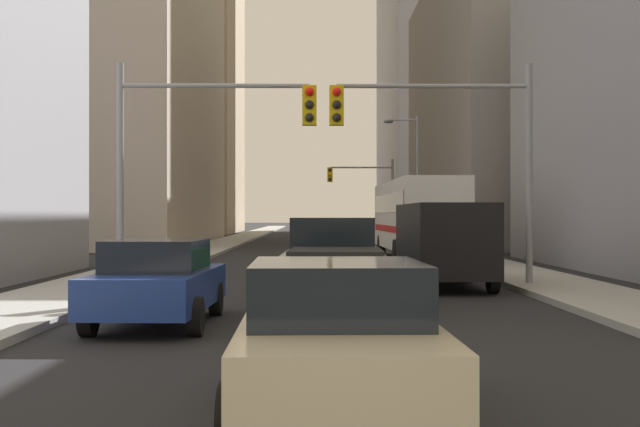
% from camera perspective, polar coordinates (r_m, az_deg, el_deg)
% --- Properties ---
extents(sidewalk_left, '(2.70, 160.00, 0.15)m').
position_cam_1_polar(sidewalk_left, '(53.10, -6.89, -2.14)').
color(sidewalk_left, '#9E9E99').
rests_on(sidewalk_left, ground).
extents(sidewalk_right, '(2.70, 160.00, 0.15)m').
position_cam_1_polar(sidewalk_right, '(53.18, 6.52, -2.14)').
color(sidewalk_right, '#9E9E99').
rests_on(sidewalk_right, ground).
extents(city_bus, '(2.71, 11.54, 3.40)m').
position_cam_1_polar(city_bus, '(34.65, 6.92, -0.16)').
color(city_bus, silver).
rests_on(city_bus, ground).
extents(pickup_truck_grey, '(2.20, 5.47, 1.90)m').
position_cam_1_polar(pickup_truck_grey, '(16.86, 0.98, -3.60)').
color(pickup_truck_grey, slate).
rests_on(pickup_truck_grey, ground).
extents(cargo_van_black, '(2.16, 5.23, 2.26)m').
position_cam_1_polar(cargo_van_black, '(21.78, 8.84, -1.87)').
color(cargo_van_black, black).
rests_on(cargo_van_black, ground).
extents(sedan_beige, '(1.95, 4.23, 1.52)m').
position_cam_1_polar(sedan_beige, '(7.70, 1.21, -8.98)').
color(sedan_beige, '#C6B793').
rests_on(sedan_beige, ground).
extents(sedan_blue, '(1.95, 4.26, 1.52)m').
position_cam_1_polar(sedan_blue, '(14.46, -11.53, -4.82)').
color(sedan_blue, navy).
rests_on(sedan_blue, ground).
extents(sedan_green, '(1.95, 4.24, 1.52)m').
position_cam_1_polar(sedan_green, '(25.51, 0.01, -2.78)').
color(sedan_green, '#195938').
rests_on(sedan_green, ground).
extents(traffic_signal_near_left, '(5.31, 0.44, 6.00)m').
position_cam_1_polar(traffic_signal_near_left, '(21.46, -8.05, 5.65)').
color(traffic_signal_near_left, gray).
rests_on(traffic_signal_near_left, ground).
extents(traffic_signal_near_right, '(5.43, 0.44, 6.00)m').
position_cam_1_polar(traffic_signal_near_right, '(21.55, 8.62, 5.64)').
color(traffic_signal_near_right, gray).
rests_on(traffic_signal_near_right, ground).
extents(traffic_signal_far_right, '(4.80, 0.44, 6.00)m').
position_cam_1_polar(traffic_signal_far_right, '(57.69, 3.14, 2.01)').
color(traffic_signal_far_right, gray).
rests_on(traffic_signal_far_right, ground).
extents(street_lamp_right, '(1.98, 0.32, 7.50)m').
position_cam_1_polar(street_lamp_right, '(45.00, 6.61, 3.12)').
color(street_lamp_right, gray).
rests_on(street_lamp_right, ground).
extents(building_right_mid_block, '(20.47, 26.41, 18.32)m').
position_cam_1_polar(building_right_mid_block, '(57.22, 18.30, 7.13)').
color(building_right_mid_block, gray).
rests_on(building_right_mid_block, ground).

